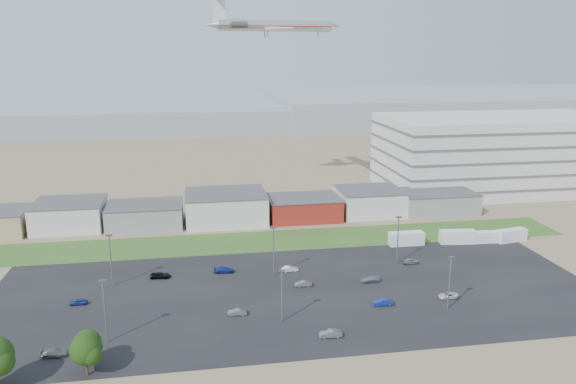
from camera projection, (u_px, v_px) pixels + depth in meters
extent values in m
plane|color=#807052|center=(290.00, 345.00, 91.04)|extent=(700.00, 700.00, 0.00)
cube|color=black|center=(298.00, 293.00, 110.97)|extent=(120.00, 50.00, 0.01)
cube|color=#395620|center=(255.00, 242.00, 140.78)|extent=(160.00, 16.00, 0.02)
cube|color=silver|center=(500.00, 153.00, 193.37)|extent=(80.00, 40.00, 25.00)
imported|color=silver|center=(448.00, 296.00, 108.32)|extent=(4.00, 1.91, 1.10)
imported|color=navy|center=(383.00, 302.00, 105.29)|extent=(3.99, 1.58, 1.29)
imported|color=#595B5E|center=(237.00, 312.00, 101.41)|extent=(3.58, 1.56, 1.14)
imported|color=navy|center=(78.00, 302.00, 105.59)|extent=(3.36, 1.49, 1.13)
imported|color=navy|center=(224.00, 270.00, 120.93)|extent=(4.55, 2.16, 1.28)
imported|color=#595B5E|center=(303.00, 284.00, 113.82)|extent=(3.54, 1.26, 1.16)
imported|color=#A5A5AA|center=(411.00, 261.00, 125.88)|extent=(3.81, 1.71, 1.27)
imported|color=black|center=(160.00, 275.00, 118.02)|extent=(4.33, 2.29, 1.16)
imported|color=#595B5E|center=(55.00, 353.00, 87.61)|extent=(4.32, 1.81, 1.25)
imported|color=silver|center=(290.00, 269.00, 121.58)|extent=(3.71, 1.47, 1.20)
imported|color=#A5A5AA|center=(370.00, 279.00, 115.98)|extent=(3.99, 1.75, 1.14)
imported|color=#595B5E|center=(331.00, 333.00, 93.57)|extent=(3.87, 1.57, 1.25)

